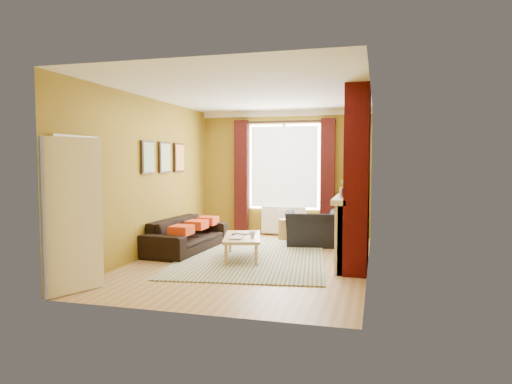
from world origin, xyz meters
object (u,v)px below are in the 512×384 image
wicker_stool (286,229)px  floor_lamp (354,178)px  armchair (312,228)px  coffee_table (242,238)px  sofa (187,234)px

wicker_stool → floor_lamp: floor_lamp is taller
armchair → coffee_table: 1.86m
wicker_stool → floor_lamp: (1.42, 0.12, 1.11)m
sofa → wicker_stool: (1.55, 1.73, -0.09)m
sofa → armchair: (2.21, 1.11, 0.04)m
wicker_stool → floor_lamp: 1.81m
armchair → floor_lamp: bearing=-144.9°
wicker_stool → coffee_table: bearing=-98.7°
coffee_table → wicker_stool: size_ratio=3.06×
sofa → floor_lamp: 3.64m
sofa → coffee_table: 1.30m
armchair → floor_lamp: size_ratio=0.64×
armchair → sofa: bearing=17.7°
coffee_table → wicker_stool: bearing=66.7°
coffee_table → floor_lamp: 3.05m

